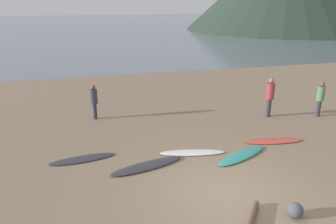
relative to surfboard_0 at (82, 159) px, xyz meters
The scene contains 12 objects.
ground_plane 7.86m from the surfboard_0, 61.29° to the left, with size 120.00×120.00×0.20m, color #8C7559.
ocean_water 62.55m from the surfboard_0, 86.54° to the left, with size 140.00×100.00×0.01m, color slate.
surfboard_0 is the anchor object (origin of this frame).
surfboard_1 2.25m from the surfboard_0, 27.73° to the right, with size 2.50×0.56×0.09m, color #333338.
surfboard_2 3.72m from the surfboard_0, ahead, with size 2.28×0.48×0.07m, color white.
surfboard_3 5.37m from the surfboard_0, 12.85° to the right, with size 2.28×0.55×0.09m, color teal.
surfboard_4 6.96m from the surfboard_0, ahead, with size 2.27×0.52×0.07m, color #D84C38.
person_0 10.65m from the surfboard_0, ahead, with size 0.33×0.33×1.62m.
person_1 4.03m from the surfboard_0, 80.46° to the left, with size 0.31×0.31×1.56m.
person_2 8.61m from the surfboard_0, 14.37° to the left, with size 0.36×0.36×1.79m.
driftwood_log 5.82m from the surfboard_0, 50.52° to the right, with size 0.18×0.18×1.75m, color brown.
beach_rock_near 6.67m from the surfboard_0, 41.89° to the right, with size 0.38×0.38×0.38m, color #484C51.
Camera 1 is at (-3.55, -6.87, 5.03)m, focal length 34.33 mm.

